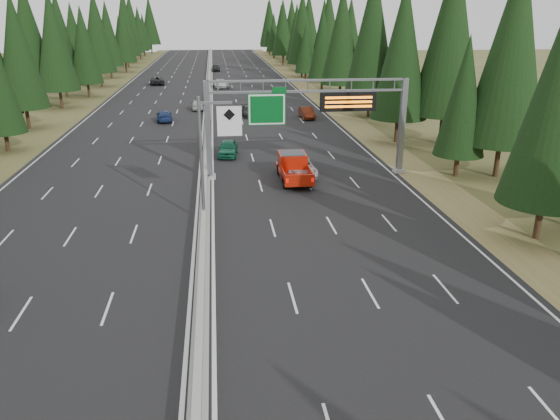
% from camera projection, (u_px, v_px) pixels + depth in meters
% --- Properties ---
extents(road, '(32.00, 260.00, 0.08)m').
position_uv_depth(road, '(209.00, 99.00, 86.47)').
color(road, black).
rests_on(road, ground).
extents(shoulder_right, '(3.60, 260.00, 0.06)m').
position_uv_depth(shoulder_right, '(319.00, 97.00, 88.45)').
color(shoulder_right, olive).
rests_on(shoulder_right, ground).
extents(shoulder_left, '(3.60, 260.00, 0.06)m').
position_uv_depth(shoulder_left, '(93.00, 101.00, 84.50)').
color(shoulder_left, '#4A4C23').
rests_on(shoulder_left, ground).
extents(median_barrier, '(0.70, 260.00, 0.85)m').
position_uv_depth(median_barrier, '(209.00, 97.00, 86.35)').
color(median_barrier, gray).
rests_on(median_barrier, road).
extents(sign_gantry, '(16.75, 0.98, 7.80)m').
position_uv_depth(sign_gantry, '(315.00, 113.00, 43.52)').
color(sign_gantry, slate).
rests_on(sign_gantry, road).
extents(hov_sign_pole, '(2.80, 0.50, 8.00)m').
position_uv_depth(hov_sign_pole, '(210.00, 151.00, 33.51)').
color(hov_sign_pole, slate).
rests_on(hov_sign_pole, road).
extents(tree_row_right, '(11.44, 241.98, 18.93)m').
position_uv_depth(tree_row_right, '(350.00, 38.00, 83.49)').
color(tree_row_right, black).
rests_on(tree_row_right, ground).
extents(tree_row_left, '(11.75, 245.85, 18.67)m').
position_uv_depth(tree_row_left, '(41.00, 41.00, 73.31)').
color(tree_row_left, black).
rests_on(tree_row_left, ground).
extents(silver_minivan, '(2.50, 5.32, 1.47)m').
position_uv_depth(silver_minivan, '(299.00, 167.00, 45.02)').
color(silver_minivan, '#BBBBC0').
rests_on(silver_minivan, road).
extents(red_pickup, '(2.26, 6.33, 2.06)m').
position_uv_depth(red_pickup, '(293.00, 165.00, 43.89)').
color(red_pickup, black).
rests_on(red_pickup, road).
extents(car_ahead_green, '(2.13, 4.45, 1.47)m').
position_uv_depth(car_ahead_green, '(228.00, 148.00, 51.33)').
color(car_ahead_green, '#166142').
rests_on(car_ahead_green, road).
extents(car_ahead_dkred, '(1.66, 4.33, 1.41)m').
position_uv_depth(car_ahead_dkred, '(307.00, 113.00, 69.99)').
color(car_ahead_dkred, '#571C0C').
rests_on(car_ahead_dkred, road).
extents(car_ahead_dkgrey, '(2.13, 4.60, 1.30)m').
position_uv_depth(car_ahead_dkgrey, '(249.00, 111.00, 71.42)').
color(car_ahead_dkgrey, black).
rests_on(car_ahead_dkgrey, road).
extents(car_ahead_white, '(3.03, 5.65, 1.51)m').
position_uv_depth(car_ahead_white, '(221.00, 84.00, 99.35)').
color(car_ahead_white, silver).
rests_on(car_ahead_white, road).
extents(car_ahead_far, '(1.94, 4.79, 1.63)m').
position_uv_depth(car_ahead_far, '(216.00, 68.00, 128.84)').
color(car_ahead_far, black).
rests_on(car_ahead_far, road).
extents(car_onc_blue, '(2.32, 4.76, 1.33)m').
position_uv_depth(car_onc_blue, '(164.00, 116.00, 68.08)').
color(car_onc_blue, navy).
rests_on(car_onc_blue, road).
extents(car_onc_white, '(1.95, 4.20, 1.39)m').
position_uv_depth(car_onc_white, '(197.00, 105.00, 76.29)').
color(car_onc_white, '#B3B3B3').
rests_on(car_onc_white, road).
extents(car_onc_far, '(2.96, 5.74, 1.55)m').
position_uv_depth(car_onc_far, '(157.00, 80.00, 104.11)').
color(car_onc_far, black).
rests_on(car_onc_far, road).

